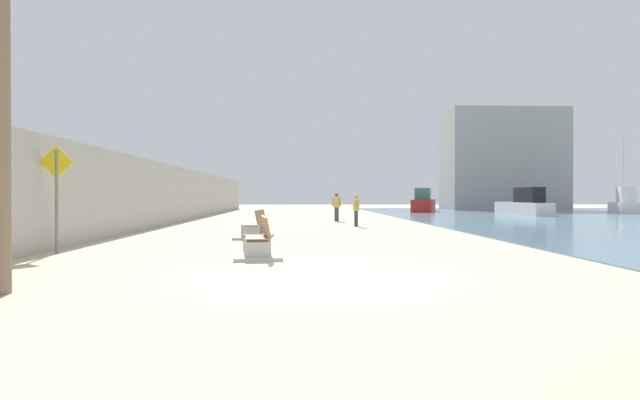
{
  "coord_description": "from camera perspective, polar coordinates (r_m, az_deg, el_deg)",
  "views": [
    {
      "loc": [
        -0.55,
        -9.55,
        1.47
      ],
      "look_at": [
        0.5,
        16.26,
        1.26
      ],
      "focal_mm": 30.13,
      "sensor_mm": 36.0,
      "label": 1
    }
  ],
  "objects": [
    {
      "name": "ground_plane",
      "position": [
        27.6,
        -1.19,
        -2.59
      ],
      "size": [
        120.0,
        120.0,
        0.0
      ],
      "primitive_type": "plane",
      "color": "#C6B793"
    },
    {
      "name": "seawall",
      "position": [
        28.42,
        -16.49,
        0.58
      ],
      "size": [
        0.8,
        64.0,
        3.07
      ],
      "primitive_type": "cube",
      "color": "#ADAAA3",
      "rests_on": "ground"
    },
    {
      "name": "bench_near",
      "position": [
        13.0,
        -6.65,
        -5.0
      ],
      "size": [
        1.34,
        2.22,
        0.98
      ],
      "color": "#ADAAA3",
      "rests_on": "ground"
    },
    {
      "name": "bench_far",
      "position": [
        18.76,
        -6.93,
        -3.32
      ],
      "size": [
        1.3,
        2.2,
        0.98
      ],
      "color": "#ADAAA3",
      "rests_on": "ground"
    },
    {
      "name": "person_walking",
      "position": [
        25.49,
        3.86,
        -0.87
      ],
      "size": [
        0.28,
        0.5,
        1.53
      ],
      "color": "#333338",
      "rests_on": "ground"
    },
    {
      "name": "person_standing",
      "position": [
        30.68,
        1.77,
        -0.54
      ],
      "size": [
        0.51,
        0.27,
        1.61
      ],
      "color": "#333338",
      "rests_on": "ground"
    },
    {
      "name": "boat_nearest",
      "position": [
        49.59,
        10.94,
        -0.3
      ],
      "size": [
        3.84,
        7.59,
        2.1
      ],
      "color": "red",
      "rests_on": "water_bay"
    },
    {
      "name": "boat_mid_bay",
      "position": [
        50.72,
        29.62,
        -0.32
      ],
      "size": [
        3.35,
        5.43,
        6.36
      ],
      "color": "white",
      "rests_on": "water_bay"
    },
    {
      "name": "boat_outer",
      "position": [
        43.27,
        20.86,
        -0.48
      ],
      "size": [
        1.6,
        7.34,
        2.04
      ],
      "color": "white",
      "rests_on": "water_bay"
    },
    {
      "name": "pedestrian_sign",
      "position": [
        15.26,
        -26.19,
        1.31
      ],
      "size": [
        0.85,
        0.08,
        2.75
      ],
      "color": "slate",
      "rests_on": "ground"
    },
    {
      "name": "harbor_building",
      "position": [
        59.68,
        18.84,
        4.04
      ],
      "size": [
        12.0,
        6.0,
        10.42
      ],
      "primitive_type": "cube",
      "color": "#9E9E99",
      "rests_on": "ground"
    }
  ]
}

